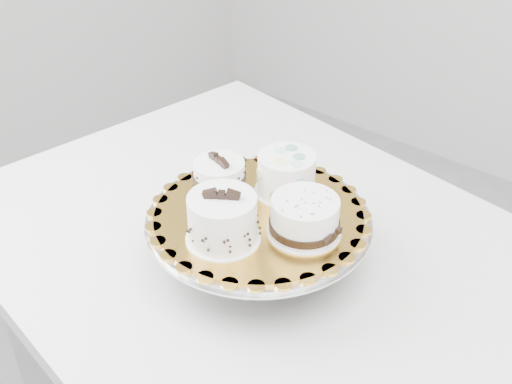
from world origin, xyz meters
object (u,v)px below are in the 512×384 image
Objects in this scene: cake_swirl at (223,220)px; cake_banded at (219,180)px; cake_stand at (259,231)px; cake_board at (259,215)px; table at (286,288)px; cake_dots at (286,174)px; cake_ribbon at (305,218)px.

cake_swirl is 0.13m from cake_banded.
cake_swirl is 1.41× the size of cake_banded.
cake_stand is at bearing 55.18° from cake_swirl.
table is at bearing 46.51° from cake_board.
cake_dots is (0.09, 0.08, 0.01)m from cake_banded.
cake_banded is at bearing 100.05° from cake_swirl.
cake_ribbon is at bearing 12.03° from cake_swirl.
cake_ribbon reaches higher than cake_board.
cake_banded reaches higher than table.
table is 0.23m from cake_dots.
cake_swirl is (0.00, -0.09, 0.04)m from cake_board.
cake_banded is at bearing -155.02° from table.
cake_swirl is 0.14m from cake_ribbon.
cake_board is at bearing -97.97° from cake_dots.
cake_ribbon is at bearing -20.91° from table.
cake_dots is 0.96× the size of cake_ribbon.
cake_banded is (-0.09, 0.00, 0.07)m from cake_stand.
table is 11.02× the size of cake_ribbon.
cake_board reaches higher than cake_stand.
table is at bearing 30.62° from cake_banded.
cake_dots is at bearing 141.64° from table.
cake_ribbon is (0.18, 0.01, -0.00)m from cake_banded.
table is at bearing -58.40° from cake_dots.
cake_banded is (-0.09, 0.09, -0.01)m from cake_swirl.
cake_swirl is at bearing -89.91° from cake_stand.
cake_swirl reaches higher than cake_board.
cake_stand is 0.11m from cake_banded.
cake_dots is (-0.04, 0.04, 0.22)m from table.
table is 0.26m from cake_swirl.
cake_dots reaches higher than table.
cake_swirl is (-0.04, -0.13, 0.22)m from table.
cake_banded is at bearing 179.67° from cake_board.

